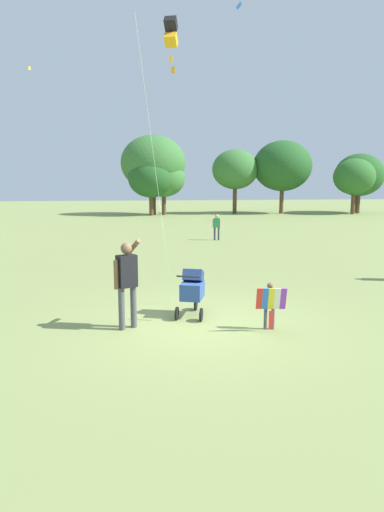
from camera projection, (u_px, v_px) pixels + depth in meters
ground_plane at (198, 325)px, 9.28m from camera, size 120.00×120.00×0.00m
treeline_distant at (251, 170)px, 39.82m from camera, size 23.51×5.78×6.76m
child_with_butterfly_kite at (270, 301)px, 8.89m from camera, size 0.59×0.37×0.94m
person_adult_flyer at (127, 277)px, 8.90m from camera, size 0.55×0.67×1.80m
stroller at (193, 288)px, 9.87m from camera, size 0.74×1.12×1.03m
kite_adult_black at (171, 34)px, 9.96m from camera, size 0.97×1.85×6.44m
person_red_shirt at (217, 225)px, 22.43m from camera, size 0.41×0.22×1.28m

